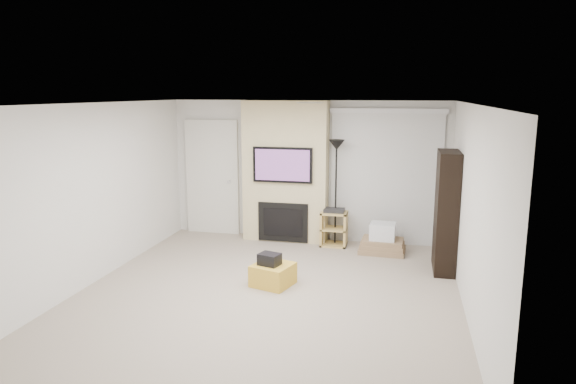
% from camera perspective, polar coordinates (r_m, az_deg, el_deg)
% --- Properties ---
extents(floor, '(5.00, 5.50, 0.00)m').
position_cam_1_polar(floor, '(6.99, -2.22, -11.16)').
color(floor, '#9F9080').
rests_on(floor, ground).
extents(ceiling, '(5.00, 5.50, 0.00)m').
position_cam_1_polar(ceiling, '(6.48, -2.39, 9.78)').
color(ceiling, white).
rests_on(ceiling, wall_back).
extents(wall_back, '(5.00, 0.00, 2.50)m').
position_cam_1_polar(wall_back, '(9.26, 2.13, 2.40)').
color(wall_back, silver).
rests_on(wall_back, ground).
extents(wall_front, '(5.00, 0.00, 2.50)m').
position_cam_1_polar(wall_front, '(4.13, -12.39, -8.94)').
color(wall_front, silver).
rests_on(wall_front, ground).
extents(wall_left, '(0.00, 5.50, 2.50)m').
position_cam_1_polar(wall_left, '(7.65, -20.69, -0.15)').
color(wall_left, silver).
rests_on(wall_left, ground).
extents(wall_right, '(0.00, 5.50, 2.50)m').
position_cam_1_polar(wall_right, '(6.45, 19.68, -2.07)').
color(wall_right, silver).
rests_on(wall_right, ground).
extents(hvac_vent, '(0.35, 0.18, 0.01)m').
position_cam_1_polar(hvac_vent, '(7.17, 2.45, 9.88)').
color(hvac_vent, silver).
rests_on(hvac_vent, ceiling).
extents(ottoman, '(0.62, 0.62, 0.30)m').
position_cam_1_polar(ottoman, '(7.22, -1.68, -9.16)').
color(ottoman, gold).
rests_on(ottoman, floor).
extents(black_bag, '(0.33, 0.29, 0.16)m').
position_cam_1_polar(black_bag, '(7.12, -2.07, -7.47)').
color(black_bag, black).
rests_on(black_bag, ottoman).
extents(fireplace_wall, '(1.50, 0.47, 2.50)m').
position_cam_1_polar(fireplace_wall, '(9.13, -0.28, 2.20)').
color(fireplace_wall, beige).
rests_on(fireplace_wall, floor).
extents(entry_door, '(1.02, 0.11, 2.14)m').
position_cam_1_polar(entry_door, '(9.75, -8.37, 1.56)').
color(entry_door, silver).
rests_on(entry_door, floor).
extents(vertical_blinds, '(1.98, 0.10, 2.37)m').
position_cam_1_polar(vertical_blinds, '(9.06, 10.81, 2.16)').
color(vertical_blinds, silver).
rests_on(vertical_blinds, floor).
extents(floor_lamp, '(0.27, 0.27, 1.85)m').
position_cam_1_polar(floor_lamp, '(8.83, 5.39, 3.27)').
color(floor_lamp, black).
rests_on(floor_lamp, floor).
extents(av_stand, '(0.45, 0.38, 0.66)m').
position_cam_1_polar(av_stand, '(8.99, 5.13, -3.80)').
color(av_stand, tan).
rests_on(av_stand, floor).
extents(box_stack, '(0.77, 0.60, 0.50)m').
position_cam_1_polar(box_stack, '(8.75, 10.44, -5.41)').
color(box_stack, '#8F704F').
rests_on(box_stack, floor).
extents(bookshelf, '(0.30, 0.80, 1.80)m').
position_cam_1_polar(bookshelf, '(7.95, 17.16, -2.11)').
color(bookshelf, black).
rests_on(bookshelf, floor).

